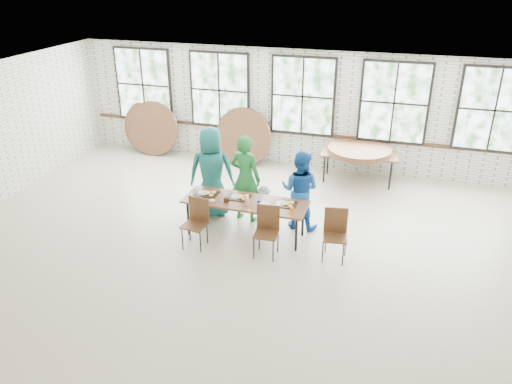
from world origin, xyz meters
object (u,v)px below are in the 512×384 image
at_px(chair_near_left, 197,218).
at_px(chair_near_right, 267,226).
at_px(dining_table, 245,203).
at_px(storage_table, 359,155).

xyz_separation_m(chair_near_left, chair_near_right, (1.35, 0.07, 0.00)).
relative_size(dining_table, chair_near_left, 2.54).
height_order(dining_table, chair_near_right, chair_near_right).
distance_m(dining_table, storage_table, 3.75).
distance_m(chair_near_left, storage_table, 4.66).
xyz_separation_m(dining_table, chair_near_left, (-0.76, -0.61, -0.13)).
distance_m(dining_table, chair_near_left, 0.98).
height_order(chair_near_left, storage_table, chair_near_left).
bearing_deg(chair_near_left, chair_near_right, 11.88).
bearing_deg(chair_near_right, storage_table, 67.43).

